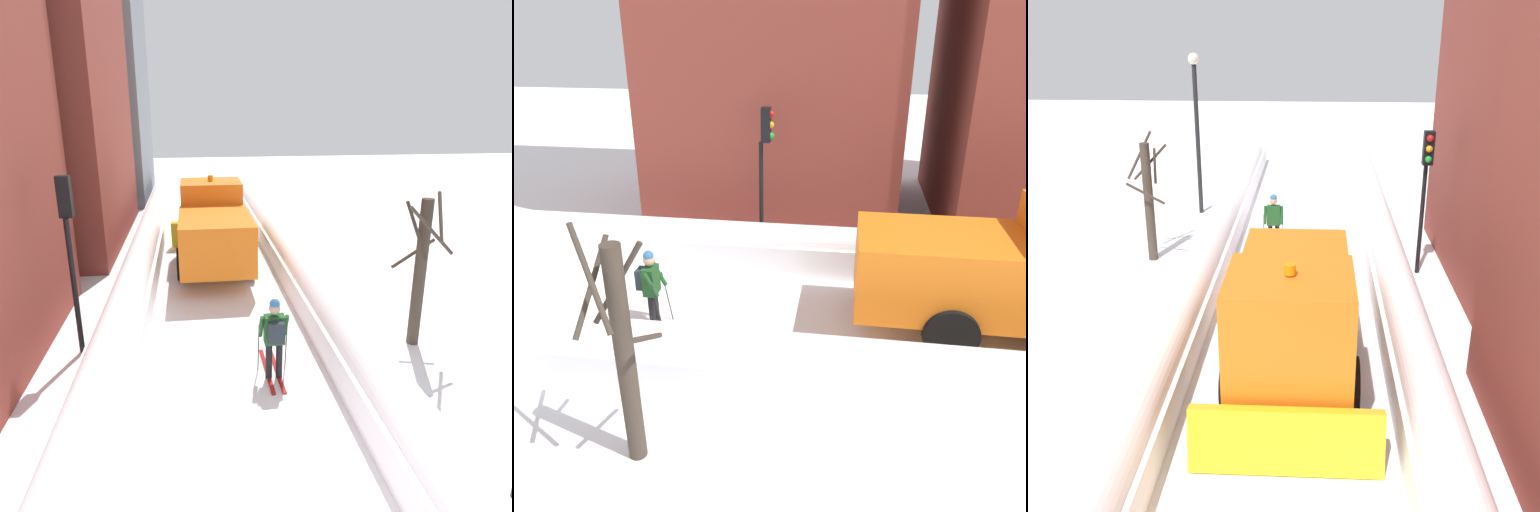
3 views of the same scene
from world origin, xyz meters
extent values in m
plane|color=white|center=(0.00, 10.00, 0.00)|extent=(80.00, 80.00, 0.00)
cube|color=white|center=(-2.54, 10.00, 0.41)|extent=(1.10, 36.00, 0.81)
cylinder|color=white|center=(-2.54, 10.00, 0.81)|extent=(0.90, 34.20, 0.90)
cube|color=white|center=(2.54, 10.00, 0.36)|extent=(1.10, 36.00, 0.73)
cylinder|color=white|center=(2.54, 10.00, 0.73)|extent=(0.90, 34.20, 0.90)
cube|color=orange|center=(-0.08, 10.13, 1.40)|extent=(2.30, 3.40, 1.60)
cylinder|color=black|center=(-1.23, 10.33, 0.55)|extent=(0.25, 1.10, 1.10)
cylinder|color=black|center=(1.07, 10.33, 0.55)|extent=(0.25, 1.10, 1.10)
cylinder|color=black|center=(0.68, 4.14, 0.41)|extent=(0.14, 0.14, 0.82)
cylinder|color=black|center=(0.90, 4.14, 0.41)|extent=(0.14, 0.14, 0.82)
cube|color=#1E5123|center=(0.79, 4.14, 1.13)|extent=(0.42, 0.26, 0.62)
cube|color=#262D38|center=(0.79, 3.93, 1.16)|extent=(0.32, 0.16, 0.44)
sphere|color=tan|center=(0.79, 4.14, 1.60)|extent=(0.24, 0.24, 0.24)
sphere|color=teal|center=(0.79, 4.14, 1.70)|extent=(0.22, 0.22, 0.22)
cylinder|color=#1E5123|center=(0.53, 4.24, 1.16)|extent=(0.09, 0.33, 0.56)
cylinder|color=#1E5123|center=(1.05, 4.24, 1.16)|extent=(0.09, 0.33, 0.56)
cube|color=maroon|center=(0.68, 4.39, 0.01)|extent=(0.09, 1.80, 0.03)
cube|color=maroon|center=(0.90, 4.39, 0.01)|extent=(0.09, 1.80, 0.03)
cylinder|color=#262628|center=(0.49, 4.36, 0.60)|extent=(0.02, 0.19, 1.19)
cylinder|color=#262628|center=(1.09, 4.36, 0.60)|extent=(0.02, 0.19, 1.19)
cylinder|color=black|center=(-3.48, 5.81, 1.61)|extent=(0.12, 0.12, 3.22)
cube|color=black|center=(-3.48, 5.95, 3.67)|extent=(0.28, 0.24, 0.90)
sphere|color=red|center=(-3.48, 6.08, 3.95)|extent=(0.18, 0.18, 0.18)
sphere|color=gold|center=(-3.48, 6.08, 3.67)|extent=(0.18, 0.18, 0.18)
sphere|color=green|center=(-3.48, 6.08, 3.39)|extent=(0.18, 0.18, 0.18)
cylinder|color=#41372D|center=(4.41, 5.18, 1.78)|extent=(0.28, 0.28, 3.56)
cylinder|color=#41372D|center=(4.17, 5.09, 2.87)|extent=(0.31, 0.76, 1.23)
cylinder|color=#41372D|center=(4.64, 4.96, 3.17)|extent=(0.66, 0.73, 1.33)
cylinder|color=#41372D|center=(4.38, 5.55, 2.18)|extent=(1.10, 0.18, 0.69)
cylinder|color=#41372D|center=(4.38, 4.82, 2.92)|extent=(1.09, 0.18, 1.12)
camera|label=1|loc=(-0.77, -4.34, 5.49)|focal=32.49mm
camera|label=2|loc=(10.11, 8.12, 6.18)|focal=36.39mm
camera|label=3|loc=(-0.47, 22.27, 7.05)|focal=42.88mm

